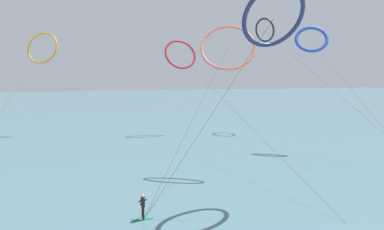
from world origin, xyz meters
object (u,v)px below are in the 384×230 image
at_px(kite_charcoal, 265,30).
at_px(surfer_emerald, 143,208).
at_px(kite_navy, 274,17).
at_px(kite_amber, 42,48).
at_px(kite_crimson, 180,54).
at_px(kite_coral, 228,47).
at_px(kite_cobalt, 312,39).

bearing_deg(kite_charcoal, surfer_emerald, 119.86).
bearing_deg(kite_navy, surfer_emerald, 4.55).
bearing_deg(kite_navy, kite_amber, -64.28).
bearing_deg(kite_amber, kite_crimson, 11.18).
height_order(surfer_emerald, kite_navy, kite_navy).
xyz_separation_m(kite_navy, kite_coral, (-0.01, 8.47, -1.57)).
xyz_separation_m(surfer_emerald, kite_navy, (10.05, 1.16, 13.04)).
bearing_deg(kite_coral, kite_crimson, 110.29).
xyz_separation_m(surfer_emerald, kite_cobalt, (24.34, 16.08, 13.32)).
distance_m(kite_cobalt, kite_coral, 15.79).
xyz_separation_m(surfer_emerald, kite_charcoal, (26.19, 31.50, 16.43)).
distance_m(kite_crimson, kite_amber, 22.58).
xyz_separation_m(kite_charcoal, kite_amber, (-36.25, 7.88, -3.26)).
height_order(kite_navy, kite_amber, kite_amber).
height_order(surfer_emerald, kite_crimson, kite_crimson).
distance_m(kite_navy, kite_crimson, 31.72).
bearing_deg(kite_navy, kite_crimson, -94.71).
bearing_deg(kite_amber, kite_navy, -34.22).
xyz_separation_m(kite_crimson, kite_coral, (-1.48, -23.21, -0.68)).
xyz_separation_m(kite_coral, kite_amber, (-20.10, 29.74, 1.71)).
height_order(kite_navy, kite_charcoal, kite_charcoal).
distance_m(surfer_emerald, kite_navy, 16.51).
relative_size(surfer_emerald, kite_amber, 0.03).
height_order(kite_cobalt, kite_coral, kite_cobalt).
bearing_deg(surfer_emerald, kite_amber, 8.61).
height_order(kite_navy, kite_cobalt, kite_navy).
distance_m(kite_coral, kite_amber, 35.94).
bearing_deg(kite_charcoal, kite_navy, 131.60).
relative_size(surfer_emerald, kite_cobalt, 0.07).
relative_size(kite_navy, kite_amber, 0.33).
distance_m(surfer_emerald, kite_charcoal, 44.14).
xyz_separation_m(kite_navy, kite_crimson, (1.48, 31.67, -0.89)).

